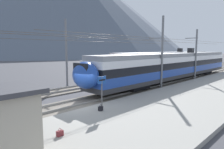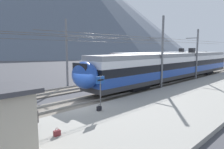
{
  "view_description": "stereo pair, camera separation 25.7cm",
  "coord_description": "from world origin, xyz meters",
  "px_view_note": "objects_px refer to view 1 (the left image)",
  "views": [
    {
      "loc": [
        -8.52,
        -12.05,
        4.43
      ],
      "look_at": [
        6.61,
        2.87,
        1.7
      ],
      "focal_mm": 32.08,
      "sensor_mm": 36.0,
      "label": 1
    },
    {
      "loc": [
        -8.34,
        -12.23,
        4.43
      ],
      "look_at": [
        6.61,
        2.87,
        1.7
      ],
      "focal_mm": 32.08,
      "sensor_mm": 36.0,
      "label": 2
    }
  ],
  "objects_px": {
    "train_near_platform": "(174,65)",
    "potted_plant_platform_edge": "(4,124)",
    "platform_sign": "(102,86)",
    "handbag_near_sign": "(101,108)",
    "train_far_track": "(167,61)",
    "passenger_walking": "(36,121)",
    "catenary_mast_east": "(195,53)",
    "handbag_beside_passenger": "(60,133)",
    "catenary_mast_mid": "(161,52)",
    "catenary_mast_far_side": "(67,52)"
  },
  "relations": [
    {
      "from": "handbag_beside_passenger",
      "to": "catenary_mast_east",
      "type": "bearing_deg",
      "value": 8.07
    },
    {
      "from": "catenary_mast_mid",
      "to": "catenary_mast_far_side",
      "type": "bearing_deg",
      "value": 125.89
    },
    {
      "from": "potted_plant_platform_edge",
      "to": "catenary_mast_mid",
      "type": "bearing_deg",
      "value": 3.96
    },
    {
      "from": "passenger_walking",
      "to": "train_far_track",
      "type": "bearing_deg",
      "value": 18.57
    },
    {
      "from": "potted_plant_platform_edge",
      "to": "train_near_platform",
      "type": "bearing_deg",
      "value": 6.58
    },
    {
      "from": "potted_plant_platform_edge",
      "to": "catenary_mast_far_side",
      "type": "bearing_deg",
      "value": 44.29
    },
    {
      "from": "catenary_mast_far_side",
      "to": "train_near_platform",
      "type": "bearing_deg",
      "value": -31.12
    },
    {
      "from": "train_near_platform",
      "to": "train_far_track",
      "type": "height_order",
      "value": "same"
    },
    {
      "from": "train_far_track",
      "to": "catenary_mast_east",
      "type": "bearing_deg",
      "value": -121.79
    },
    {
      "from": "passenger_walking",
      "to": "potted_plant_platform_edge",
      "type": "relative_size",
      "value": 1.91
    },
    {
      "from": "passenger_walking",
      "to": "catenary_mast_east",
      "type": "bearing_deg",
      "value": 7.09
    },
    {
      "from": "passenger_walking",
      "to": "handbag_beside_passenger",
      "type": "height_order",
      "value": "passenger_walking"
    },
    {
      "from": "train_near_platform",
      "to": "catenary_mast_far_side",
      "type": "xyz_separation_m",
      "value": [
        -12.04,
        7.27,
        1.85
      ]
    },
    {
      "from": "platform_sign",
      "to": "handbag_beside_passenger",
      "type": "height_order",
      "value": "platform_sign"
    },
    {
      "from": "catenary_mast_east",
      "to": "handbag_beside_passenger",
      "type": "bearing_deg",
      "value": -171.93
    },
    {
      "from": "catenary_mast_mid",
      "to": "passenger_walking",
      "type": "xyz_separation_m",
      "value": [
        -15.58,
        -3.06,
        -2.86
      ]
    },
    {
      "from": "handbag_near_sign",
      "to": "passenger_walking",
      "type": "bearing_deg",
      "value": -166.0
    },
    {
      "from": "platform_sign",
      "to": "handbag_near_sign",
      "type": "xyz_separation_m",
      "value": [
        -0.1,
        0.03,
        -1.56
      ]
    },
    {
      "from": "passenger_walking",
      "to": "handbag_beside_passenger",
      "type": "bearing_deg",
      "value": -16.04
    },
    {
      "from": "passenger_walking",
      "to": "potted_plant_platform_edge",
      "type": "xyz_separation_m",
      "value": [
        -0.76,
        1.92,
        -0.45
      ]
    },
    {
      "from": "catenary_mast_east",
      "to": "potted_plant_platform_edge",
      "type": "xyz_separation_m",
      "value": [
        -25.42,
        -1.14,
        -3.0
      ]
    },
    {
      "from": "catenary_mast_far_side",
      "to": "handbag_near_sign",
      "type": "height_order",
      "value": "catenary_mast_far_side"
    },
    {
      "from": "train_far_track",
      "to": "catenary_mast_mid",
      "type": "bearing_deg",
      "value": -153.37
    },
    {
      "from": "potted_plant_platform_edge",
      "to": "handbag_beside_passenger",
      "type": "bearing_deg",
      "value": -51.39
    },
    {
      "from": "train_far_track",
      "to": "platform_sign",
      "type": "relative_size",
      "value": 12.69
    },
    {
      "from": "train_far_track",
      "to": "platform_sign",
      "type": "height_order",
      "value": "train_far_track"
    },
    {
      "from": "handbag_beside_passenger",
      "to": "handbag_near_sign",
      "type": "height_order",
      "value": "handbag_near_sign"
    },
    {
      "from": "catenary_mast_mid",
      "to": "potted_plant_platform_edge",
      "type": "bearing_deg",
      "value": -176.04
    },
    {
      "from": "train_far_track",
      "to": "handbag_near_sign",
      "type": "relative_size",
      "value": 68.96
    },
    {
      "from": "train_far_track",
      "to": "passenger_walking",
      "type": "xyz_separation_m",
      "value": [
        -28.75,
        -9.66,
        -0.99
      ]
    },
    {
      "from": "catenary_mast_far_side",
      "to": "train_far_track",
      "type": "bearing_deg",
      "value": -6.1
    },
    {
      "from": "handbag_near_sign",
      "to": "catenary_mast_far_side",
      "type": "bearing_deg",
      "value": 67.8
    },
    {
      "from": "train_near_platform",
      "to": "catenary_mast_east",
      "type": "distance_m",
      "value": 3.93
    },
    {
      "from": "train_near_platform",
      "to": "passenger_walking",
      "type": "height_order",
      "value": "train_near_platform"
    },
    {
      "from": "train_near_platform",
      "to": "platform_sign",
      "type": "bearing_deg",
      "value": -168.66
    },
    {
      "from": "train_near_platform",
      "to": "catenary_mast_far_side",
      "type": "bearing_deg",
      "value": 148.88
    },
    {
      "from": "train_near_platform",
      "to": "catenary_mast_mid",
      "type": "relative_size",
      "value": 0.7
    },
    {
      "from": "potted_plant_platform_edge",
      "to": "handbag_near_sign",
      "type": "bearing_deg",
      "value": -6.63
    },
    {
      "from": "catenary_mast_east",
      "to": "catenary_mast_far_side",
      "type": "bearing_deg",
      "value": 150.56
    },
    {
      "from": "train_near_platform",
      "to": "handbag_beside_passenger",
      "type": "xyz_separation_m",
      "value": [
        -20.33,
        -4.76,
        -1.8
      ]
    },
    {
      "from": "catenary_mast_east",
      "to": "train_far_track",
      "type": "bearing_deg",
      "value": 58.21
    },
    {
      "from": "train_near_platform",
      "to": "catenary_mast_east",
      "type": "bearing_deg",
      "value": -22.89
    },
    {
      "from": "catenary_mast_mid",
      "to": "handbag_beside_passenger",
      "type": "xyz_separation_m",
      "value": [
        -14.58,
        -3.34,
        -3.66
      ]
    },
    {
      "from": "train_near_platform",
      "to": "potted_plant_platform_edge",
      "type": "bearing_deg",
      "value": -173.42
    },
    {
      "from": "potted_plant_platform_edge",
      "to": "catenary_mast_east",
      "type": "bearing_deg",
      "value": 2.57
    },
    {
      "from": "train_far_track",
      "to": "handbag_beside_passenger",
      "type": "distance_m",
      "value": 29.53
    },
    {
      "from": "train_near_platform",
      "to": "platform_sign",
      "type": "relative_size",
      "value": 13.53
    },
    {
      "from": "catenary_mast_east",
      "to": "catenary_mast_mid",
      "type": "bearing_deg",
      "value": -179.93
    },
    {
      "from": "catenary_mast_east",
      "to": "platform_sign",
      "type": "height_order",
      "value": "catenary_mast_east"
    },
    {
      "from": "handbag_beside_passenger",
      "to": "handbag_near_sign",
      "type": "bearing_deg",
      "value": 20.98
    }
  ]
}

